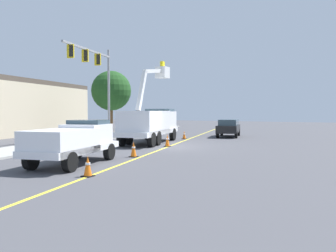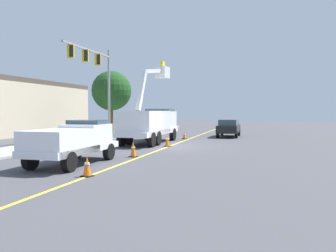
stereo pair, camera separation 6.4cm
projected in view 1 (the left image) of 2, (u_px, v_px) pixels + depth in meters
The scene contains 12 objects.
ground at pixel (167, 147), 23.72m from camera, with size 120.00×120.00×0.00m, color #47474C.
sidewalk_far_side at pixel (62, 143), 25.99m from camera, with size 60.00×3.60×0.12m, color #9E9E99.
lane_centre_stripe at pixel (167, 147), 23.72m from camera, with size 50.00×0.16×0.01m, color yellow.
utility_bucket_truck at pixel (150, 123), 26.72m from camera, with size 8.54×4.15×6.53m.
service_pickup_truck at pixel (73, 141), 15.99m from camera, with size 5.91×3.22×2.06m.
passing_minivan at pixel (229, 127), 33.20m from camera, with size 5.09×2.86×1.69m.
traffic_cone_leading at pixel (88, 166), 13.08m from camera, with size 0.40×0.40×0.80m.
traffic_cone_mid_front at pixel (134, 149), 18.62m from camera, with size 0.40×0.40×0.86m.
traffic_cone_mid_rear at pixel (167, 140), 24.04m from camera, with size 0.40×0.40×0.88m.
traffic_cone_trailing at pixel (184, 135), 30.51m from camera, with size 0.40×0.40×0.72m.
traffic_signal_mast at pixel (97, 72), 29.02m from camera, with size 7.41×1.73×8.12m.
street_tree_right at pixel (111, 91), 36.85m from camera, with size 4.29×4.29×6.84m.
Camera 1 is at (-20.88, -11.06, 2.53)m, focal length 36.46 mm.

